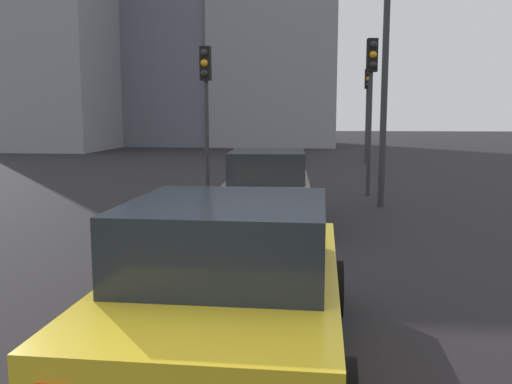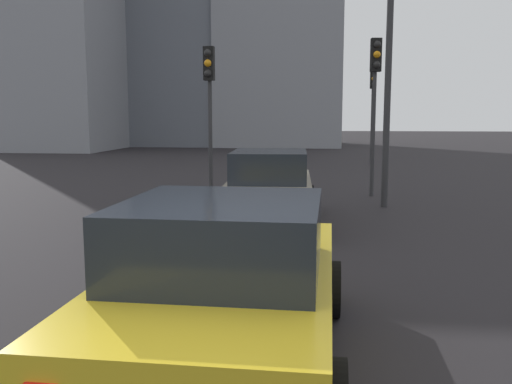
# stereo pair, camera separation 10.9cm
# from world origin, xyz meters

# --- Properties ---
(car_beige_lead) EXTENTS (4.48, 2.08, 1.55)m
(car_beige_lead) POSITION_xyz_m (7.78, 0.06, 0.74)
(car_beige_lead) COLOR tan
(car_beige_lead) RESTS_ON ground_plane
(car_yellow_second) EXTENTS (4.15, 2.19, 1.54)m
(car_yellow_second) POSITION_xyz_m (1.09, -0.14, 0.74)
(car_yellow_second) COLOR gold
(car_yellow_second) RESTS_ON ground_plane
(traffic_light_near_left) EXTENTS (0.32, 0.30, 4.12)m
(traffic_light_near_left) POSITION_xyz_m (11.20, 2.03, 2.96)
(traffic_light_near_left) COLOR #2D2D30
(traffic_light_near_left) RESTS_ON ground_plane
(traffic_light_near_right) EXTENTS (0.33, 0.31, 4.37)m
(traffic_light_near_right) POSITION_xyz_m (11.97, -2.48, 3.13)
(traffic_light_near_right) COLOR #2D2D30
(traffic_light_near_right) RESTS_ON ground_plane
(traffic_light_far_left) EXTENTS (0.32, 0.29, 4.42)m
(traffic_light_far_left) POSITION_xyz_m (22.62, -3.44, 3.16)
(traffic_light_far_left) COLOR #2D2D30
(traffic_light_far_left) RESTS_ON ground_plane
(street_lamp_kerbside) EXTENTS (0.56, 0.36, 6.64)m
(street_lamp_kerbside) POSITION_xyz_m (10.15, -2.61, 3.95)
(street_lamp_kerbside) COLOR #2D2D30
(street_lamp_kerbside) RESTS_ON ground_plane
(building_facade_left) EXTENTS (9.07, 9.09, 16.74)m
(building_facade_left) POSITION_xyz_m (39.16, 2.00, 8.37)
(building_facade_left) COLOR gray
(building_facade_left) RESTS_ON ground_plane
(building_facade_center) EXTENTS (12.69, 7.15, 14.66)m
(building_facade_center) POSITION_xyz_m (41.26, 10.00, 7.33)
(building_facade_center) COLOR slate
(building_facade_center) RESTS_ON ground_plane
(building_facade_right) EXTENTS (14.65, 6.54, 17.97)m
(building_facade_right) POSITION_xyz_m (35.21, 16.00, 8.99)
(building_facade_right) COLOR gray
(building_facade_right) RESTS_ON ground_plane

